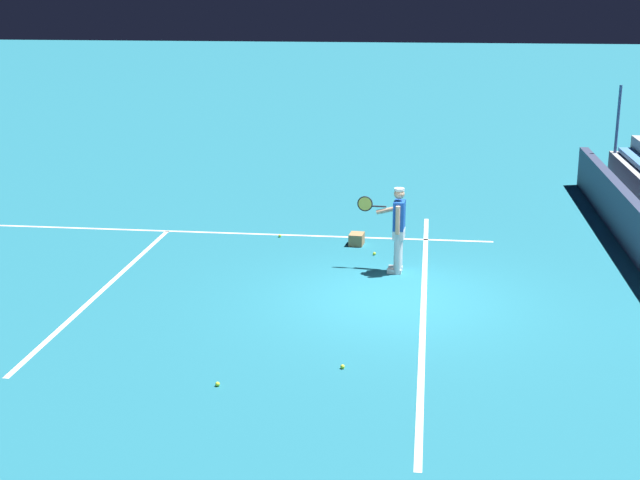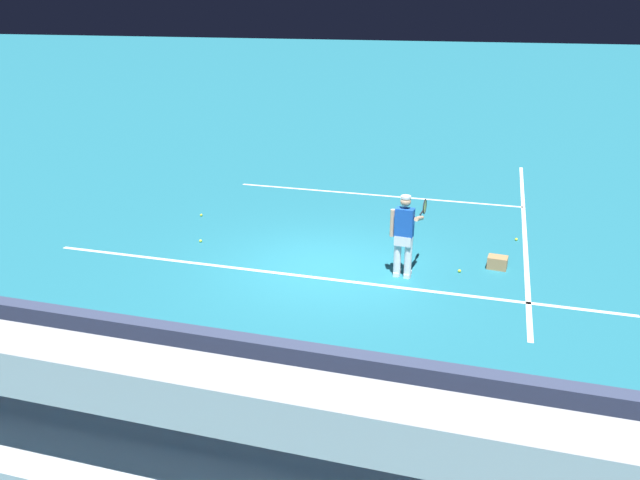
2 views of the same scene
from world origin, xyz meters
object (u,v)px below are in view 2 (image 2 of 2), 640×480
object	(u,v)px
tennis_player	(404,235)
tennis_ball_by_box	(201,215)
tennis_ball_far_right	(516,239)
tennis_ball_near_player	(201,241)
tennis_ball_on_baseline	(459,271)
ball_box_cardboard	(497,262)

from	to	relation	value
tennis_player	tennis_ball_by_box	xyz separation A→B (m)	(-5.64, 2.32, -0.86)
tennis_ball_far_right	tennis_ball_near_player	xyz separation A→B (m)	(-7.07, -2.14, 0.00)
tennis_ball_by_box	tennis_ball_near_player	distance (m)	1.90
tennis_ball_far_right	tennis_ball_on_baseline	xyz separation A→B (m)	(-1.14, -2.23, 0.00)
tennis_ball_near_player	tennis_player	bearing A→B (deg)	-7.17
tennis_ball_far_right	tennis_ball_on_baseline	distance (m)	2.51
tennis_ball_near_player	tennis_ball_far_right	bearing A→B (deg)	16.82
tennis_ball_far_right	tennis_ball_near_player	size ratio (longest dim) A/B	1.00
ball_box_cardboard	tennis_ball_near_player	world-z (taller)	ball_box_cardboard
tennis_ball_by_box	tennis_ball_on_baseline	bearing A→B (deg)	-14.93
tennis_player	tennis_ball_near_player	world-z (taller)	tennis_player
tennis_ball_by_box	tennis_ball_on_baseline	size ratio (longest dim) A/B	1.00
tennis_player	ball_box_cardboard	xyz separation A→B (m)	(1.85, 0.96, -0.76)
tennis_player	tennis_ball_by_box	bearing A→B (deg)	157.70
ball_box_cardboard	tennis_ball_on_baseline	world-z (taller)	ball_box_cardboard
tennis_player	tennis_ball_on_baseline	bearing A→B (deg)	24.98
ball_box_cardboard	tennis_ball_by_box	size ratio (longest dim) A/B	6.06
tennis_player	tennis_ball_near_player	distance (m)	4.93
tennis_ball_near_player	ball_box_cardboard	bearing A→B (deg)	3.00
tennis_ball_near_player	tennis_ball_on_baseline	xyz separation A→B (m)	(5.93, -0.09, 0.00)
ball_box_cardboard	tennis_ball_far_right	world-z (taller)	ball_box_cardboard
tennis_player	tennis_ball_by_box	distance (m)	6.16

